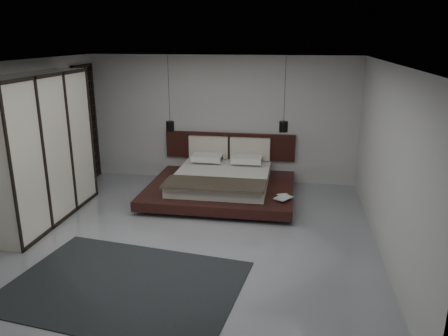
% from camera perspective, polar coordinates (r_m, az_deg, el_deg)
% --- Properties ---
extents(floor, '(6.00, 6.00, 0.00)m').
position_cam_1_polar(floor, '(7.42, -4.25, -8.55)').
color(floor, gray).
rests_on(floor, ground).
extents(ceiling, '(6.00, 6.00, 0.00)m').
position_cam_1_polar(ceiling, '(6.72, -4.78, 13.57)').
color(ceiling, white).
rests_on(ceiling, wall_back).
extents(wall_back, '(6.00, 0.00, 6.00)m').
position_cam_1_polar(wall_back, '(9.81, -0.34, 6.39)').
color(wall_back, '#B1B1AE').
rests_on(wall_back, floor).
extents(wall_front, '(6.00, 0.00, 6.00)m').
position_cam_1_polar(wall_front, '(4.25, -14.17, -8.34)').
color(wall_front, '#B1B1AE').
rests_on(wall_front, floor).
extents(wall_left, '(0.00, 6.00, 6.00)m').
position_cam_1_polar(wall_left, '(8.18, -25.40, 2.65)').
color(wall_left, '#B1B1AE').
rests_on(wall_left, floor).
extents(wall_right, '(0.00, 6.00, 6.00)m').
position_cam_1_polar(wall_right, '(6.89, 20.54, 0.81)').
color(wall_right, '#B1B1AE').
rests_on(wall_right, floor).
extents(lattice_screen, '(0.05, 0.90, 2.60)m').
position_cam_1_polar(lattice_screen, '(10.23, -17.47, 5.48)').
color(lattice_screen, black).
rests_on(lattice_screen, floor).
extents(bed, '(2.93, 2.45, 1.10)m').
position_cam_1_polar(bed, '(9.00, -0.28, -1.82)').
color(bed, black).
rests_on(bed, floor).
extents(book_lower, '(0.31, 0.34, 0.03)m').
position_cam_1_polar(book_lower, '(8.26, 7.21, -3.79)').
color(book_lower, '#99724C').
rests_on(book_lower, bed).
extents(book_upper, '(0.38, 0.40, 0.02)m').
position_cam_1_polar(book_upper, '(8.22, 7.06, -3.69)').
color(book_upper, '#99724C').
rests_on(book_upper, book_lower).
extents(pendant_left, '(0.17, 0.17, 1.57)m').
position_cam_1_polar(pendant_left, '(9.45, -7.06, 5.50)').
color(pendant_left, black).
rests_on(pendant_left, ceiling).
extents(pendant_right, '(0.18, 0.18, 1.51)m').
position_cam_1_polar(pendant_right, '(9.07, 7.78, 5.42)').
color(pendant_right, black).
rests_on(pendant_right, ceiling).
extents(wardrobe, '(0.62, 2.64, 2.59)m').
position_cam_1_polar(wardrobe, '(8.22, -22.72, 2.27)').
color(wardrobe, silver).
rests_on(wardrobe, floor).
extents(rug, '(3.27, 2.53, 0.01)m').
position_cam_1_polar(rug, '(6.14, -12.87, -14.69)').
color(rug, black).
rests_on(rug, floor).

